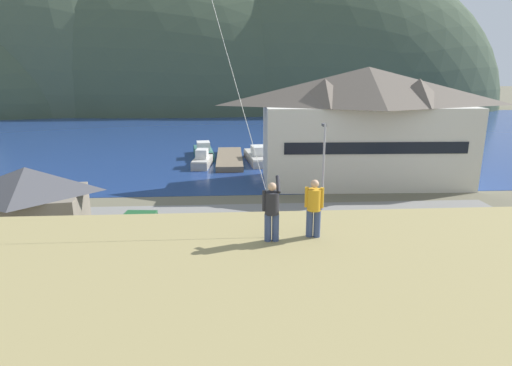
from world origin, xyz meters
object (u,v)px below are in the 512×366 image
at_px(moored_boat_outer_mooring, 259,156).
at_px(harbor_lodge, 366,123).
at_px(moored_boat_inner_slip, 203,152).
at_px(person_companion, 314,206).
at_px(parked_car_mid_row_far, 446,267).
at_px(moored_boat_wharfside, 203,160).
at_px(parking_light_pole, 323,167).
at_px(parked_car_front_row_red, 142,226).
at_px(parked_car_back_row_right, 336,233).
at_px(parked_car_mid_row_center, 329,273).
at_px(storage_shed_near_lot, 30,206).
at_px(wharf_dock, 230,159).
at_px(person_kite_flyer, 272,209).
at_px(parked_car_front_row_end, 406,229).
at_px(parked_car_front_row_silver, 199,266).
at_px(parked_car_lone_by_shed, 234,235).

bearing_deg(moored_boat_outer_mooring, harbor_lodge, -47.37).
relative_size(moored_boat_inner_slip, person_companion, 4.42).
distance_m(moored_boat_inner_slip, parked_car_mid_row_far, 39.26).
height_order(moored_boat_wharfside, parking_light_pole, parking_light_pole).
distance_m(parked_car_front_row_red, parked_car_back_row_right, 13.10).
bearing_deg(parked_car_front_row_red, parked_car_mid_row_center, -34.61).
bearing_deg(storage_shed_near_lot, person_companion, -44.68).
relative_size(wharf_dock, moored_boat_inner_slip, 1.67).
xyz_separation_m(moored_boat_wharfside, parking_light_pole, (10.32, -20.34, 3.64)).
bearing_deg(storage_shed_near_lot, harbor_lodge, 29.04).
bearing_deg(parked_car_mid_row_far, harbor_lodge, 84.42).
relative_size(moored_boat_wharfside, moored_boat_outer_mooring, 0.72).
relative_size(parked_car_mid_row_far, parked_car_mid_row_center, 1.02).
relative_size(person_kite_flyer, person_companion, 1.07).
relative_size(harbor_lodge, parked_car_front_row_end, 5.08).
xyz_separation_m(parked_car_front_row_red, parked_car_back_row_right, (12.92, -2.20, 0.00)).
relative_size(parked_car_front_row_red, person_kite_flyer, 2.34).
bearing_deg(storage_shed_near_lot, parked_car_mid_row_far, -15.38).
xyz_separation_m(parked_car_back_row_right, person_kite_flyer, (-5.63, -13.88, 6.40)).
bearing_deg(wharf_dock, parked_car_mid_row_far, -70.66).
bearing_deg(person_kite_flyer, parked_car_front_row_silver, 106.88).
bearing_deg(person_companion, parked_car_front_row_silver, 113.91).
height_order(parked_car_lone_by_shed, parked_car_front_row_end, same).
xyz_separation_m(storage_shed_near_lot, moored_boat_wharfside, (9.64, 23.83, -2.07)).
bearing_deg(parked_car_lone_by_shed, wharf_dock, 90.57).
bearing_deg(harbor_lodge, parked_car_lone_by_shed, -129.58).
relative_size(parked_car_front_row_red, parked_car_lone_by_shed, 1.00).
bearing_deg(parked_car_mid_row_far, parked_car_front_row_red, 157.48).
xyz_separation_m(harbor_lodge, parked_car_front_row_red, (-19.76, -14.24, -5.13)).
xyz_separation_m(parked_car_back_row_right, parked_car_front_row_end, (4.86, 0.42, 0.00)).
distance_m(harbor_lodge, parked_car_lone_by_shed, 21.76).
distance_m(moored_boat_wharfside, parking_light_pole, 23.10).
relative_size(wharf_dock, parked_car_mid_row_far, 2.94).
relative_size(parked_car_mid_row_far, parked_car_front_row_silver, 1.01).
xyz_separation_m(harbor_lodge, moored_boat_outer_mooring, (-10.05, 10.91, -5.47)).
distance_m(moored_boat_inner_slip, parked_car_front_row_silver, 35.31).
xyz_separation_m(wharf_dock, moored_boat_inner_slip, (-3.53, 3.05, 0.37)).
height_order(storage_shed_near_lot, parking_light_pole, parking_light_pole).
xyz_separation_m(moored_boat_wharfside, parked_car_mid_row_center, (8.43, -30.96, 0.34)).
height_order(moored_boat_wharfside, moored_boat_inner_slip, same).
height_order(moored_boat_inner_slip, person_kite_flyer, person_kite_flyer).
relative_size(moored_boat_wharfside, parked_car_front_row_red, 1.41).
xyz_separation_m(parked_car_lone_by_shed, parked_car_front_row_silver, (-1.95, -4.31, 0.00)).
bearing_deg(parked_car_mid_row_center, parked_car_front_row_red, 145.39).
xyz_separation_m(parked_car_mid_row_far, parking_light_pole, (-4.60, 10.24, 3.29)).
height_order(moored_boat_inner_slip, parked_car_front_row_red, moored_boat_inner_slip).
bearing_deg(person_kite_flyer, person_companion, 10.67).
height_order(wharf_dock, parked_car_front_row_end, parked_car_front_row_end).
bearing_deg(parked_car_front_row_end, parked_car_mid_row_center, -138.19).
height_order(moored_boat_outer_mooring, parking_light_pole, parking_light_pole).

